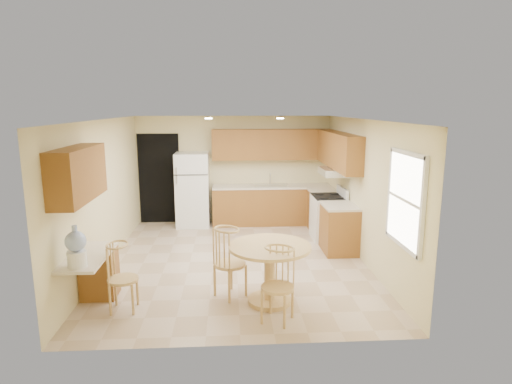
{
  "coord_description": "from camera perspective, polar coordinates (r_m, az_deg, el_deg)",
  "views": [
    {
      "loc": [
        -0.1,
        -7.26,
        2.73
      ],
      "look_at": [
        0.37,
        0.3,
        1.2
      ],
      "focal_mm": 30.0,
      "sensor_mm": 36.0,
      "label": 1
    }
  ],
  "objects": [
    {
      "name": "chair_table_a",
      "position": [
        6.12,
        -3.49,
        -8.71
      ],
      "size": [
        0.45,
        0.56,
        1.02
      ],
      "rotation": [
        0.0,
        0.0,
        -0.86
      ],
      "color": "tan",
      "rests_on": "floor"
    },
    {
      "name": "base_cab_back",
      "position": [
        10.02,
        2.12,
        -1.8
      ],
      "size": [
        2.75,
        0.6,
        0.87
      ],
      "primitive_type": "cube",
      "color": "#915C24",
      "rests_on": "floor"
    },
    {
      "name": "desk_top",
      "position": [
        6.19,
        -21.41,
        -8.0
      ],
      "size": [
        0.5,
        1.2,
        0.04
      ],
      "primitive_type": "cube",
      "color": "beige",
      "rests_on": "desk_pedestal"
    },
    {
      "name": "wall_right",
      "position": [
        7.77,
        14.13,
        0.12
      ],
      "size": [
        0.02,
        5.5,
        2.5
      ],
      "primitive_type": "cube",
      "color": "beige",
      "rests_on": "floor"
    },
    {
      "name": "doorway",
      "position": [
        10.26,
        -12.76,
        1.74
      ],
      "size": [
        0.9,
        0.02,
        2.1
      ],
      "primitive_type": "cube",
      "color": "black",
      "rests_on": "floor"
    },
    {
      "name": "upper_cab_back",
      "position": [
        9.93,
        2.11,
        6.35
      ],
      "size": [
        2.75,
        0.33,
        0.7
      ],
      "primitive_type": "cube",
      "color": "#915C24",
      "rests_on": "wall_back"
    },
    {
      "name": "sink",
      "position": [
        9.92,
        2.0,
        0.88
      ],
      "size": [
        0.78,
        0.44,
        0.01
      ],
      "primitive_type": "cube",
      "color": "silver",
      "rests_on": "counter_back"
    },
    {
      "name": "wall_left",
      "position": [
        7.71,
        -19.67,
        -0.29
      ],
      "size": [
        0.02,
        5.5,
        2.5
      ],
      "primitive_type": "cube",
      "color": "beige",
      "rests_on": "floor"
    },
    {
      "name": "counter_right_b",
      "position": [
        8.14,
        11.14,
        -1.84
      ],
      "size": [
        0.63,
        0.8,
        0.04
      ],
      "primitive_type": "cube",
      "color": "beige",
      "rests_on": "base_cab_right_b"
    },
    {
      "name": "ceiling",
      "position": [
        7.26,
        -2.8,
        9.63
      ],
      "size": [
        4.5,
        5.5,
        0.02
      ],
      "primitive_type": "cube",
      "color": "white",
      "rests_on": "wall_back"
    },
    {
      "name": "can_light_a",
      "position": [
        8.47,
        -6.35,
        9.72
      ],
      "size": [
        0.14,
        0.14,
        0.02
      ],
      "primitive_type": "cylinder",
      "color": "white",
      "rests_on": "ceiling"
    },
    {
      "name": "range_hood",
      "position": [
        8.79,
        10.32,
        2.7
      ],
      "size": [
        0.5,
        0.76,
        0.14
      ],
      "primitive_type": "cube",
      "color": "silver",
      "rests_on": "upper_cab_right"
    },
    {
      "name": "upper_cab_left",
      "position": [
        6.06,
        -22.64,
        2.23
      ],
      "size": [
        0.33,
        1.4,
        0.7
      ],
      "primitive_type": "cube",
      "color": "#915C24",
      "rests_on": "wall_left"
    },
    {
      "name": "can_light_b",
      "position": [
        8.52,
        3.24,
        9.78
      ],
      "size": [
        0.14,
        0.14,
        0.02
      ],
      "primitive_type": "cylinder",
      "color": "white",
      "rests_on": "ceiling"
    },
    {
      "name": "chair_desk",
      "position": [
        5.99,
        -17.58,
        -10.28
      ],
      "size": [
        0.41,
        0.53,
        0.93
      ],
      "rotation": [
        0.0,
        0.0,
        -1.57
      ],
      "color": "tan",
      "rests_on": "floor"
    },
    {
      "name": "floor",
      "position": [
        7.75,
        -2.61,
        -9.17
      ],
      "size": [
        5.5,
        5.5,
        0.0
      ],
      "primitive_type": "plane",
      "color": "#C2A98D",
      "rests_on": "ground"
    },
    {
      "name": "base_cab_right_a",
      "position": [
        9.62,
        8.87,
        -2.5
      ],
      "size": [
        0.6,
        0.59,
        0.87
      ],
      "primitive_type": "cube",
      "color": "#915C24",
      "rests_on": "floor"
    },
    {
      "name": "stove",
      "position": [
        8.97,
        9.64,
        -3.32
      ],
      "size": [
        0.65,
        0.76,
        1.09
      ],
      "color": "white",
      "rests_on": "floor"
    },
    {
      "name": "wall_back",
      "position": [
        10.12,
        -2.96,
        3.02
      ],
      "size": [
        4.5,
        0.02,
        2.5
      ],
      "primitive_type": "cube",
      "color": "beige",
      "rests_on": "floor"
    },
    {
      "name": "base_cab_right_b",
      "position": [
        8.25,
        11.02,
        -4.91
      ],
      "size": [
        0.6,
        0.8,
        0.87
      ],
      "primitive_type": "cube",
      "color": "#915C24",
      "rests_on": "floor"
    },
    {
      "name": "refrigerator",
      "position": [
        9.87,
        -8.43,
        0.31
      ],
      "size": [
        0.74,
        0.73,
        1.69
      ],
      "color": "white",
      "rests_on": "floor"
    },
    {
      "name": "wall_front",
      "position": [
        4.74,
        -2.16,
        -6.71
      ],
      "size": [
        4.5,
        0.02,
        2.5
      ],
      "primitive_type": "cube",
      "color": "beige",
      "rests_on": "floor"
    },
    {
      "name": "counter_back",
      "position": [
        9.93,
        2.14,
        0.76
      ],
      "size": [
        2.75,
        0.63,
        0.04
      ],
      "primitive_type": "cube",
      "color": "beige",
      "rests_on": "base_cab_back"
    },
    {
      "name": "water_crock",
      "position": [
        5.74,
        -22.86,
        -6.92
      ],
      "size": [
        0.25,
        0.25,
        0.53
      ],
      "color": "white",
      "rests_on": "desk_top"
    },
    {
      "name": "desk_pedestal",
      "position": [
        6.67,
        -20.17,
        -10.1
      ],
      "size": [
        0.48,
        0.42,
        0.72
      ],
      "primitive_type": "cube",
      "color": "#915C24",
      "rests_on": "floor"
    },
    {
      "name": "window",
      "position": [
        6.01,
        19.32,
        -0.99
      ],
      "size": [
        0.06,
        1.12,
        1.3
      ],
      "color": "white",
      "rests_on": "wall_right"
    },
    {
      "name": "chair_table_b",
      "position": [
        5.44,
        3.01,
        -11.73
      ],
      "size": [
        0.43,
        0.49,
        0.97
      ],
      "rotation": [
        0.0,
        0.0,
        2.67
      ],
      "color": "tan",
      "rests_on": "floor"
    },
    {
      "name": "upper_cab_right",
      "position": [
        8.79,
        10.91,
        5.5
      ],
      "size": [
        0.33,
        2.42,
        0.7
      ],
      "primitive_type": "cube",
      "color": "#915C24",
      "rests_on": "wall_right"
    },
    {
      "name": "counter_right_a",
      "position": [
        9.52,
        8.95,
        0.16
      ],
      "size": [
        0.63,
        0.59,
        0.04
      ],
      "primitive_type": "cube",
      "color": "beige",
      "rests_on": "base_cab_right_a"
    },
    {
      "name": "dining_table",
      "position": [
        6.02,
        1.84,
        -9.74
      ],
      "size": [
        1.14,
        1.14,
        0.84
      ],
      "rotation": [
        0.0,
        0.0,
        0.18
      ],
      "color": "tan",
      "rests_on": "floor"
    }
  ]
}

